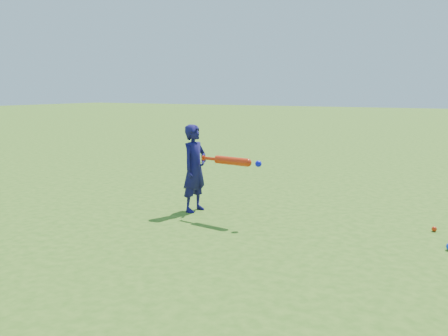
# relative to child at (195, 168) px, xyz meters

# --- Properties ---
(ground) EXTENTS (80.00, 80.00, 0.00)m
(ground) POSITION_rel_child_xyz_m (0.05, 0.47, -0.59)
(ground) COLOR #356217
(ground) RESTS_ON ground
(child) EXTENTS (0.32, 0.46, 1.19)m
(child) POSITION_rel_child_xyz_m (0.00, 0.00, 0.00)
(child) COLOR #14104D
(child) RESTS_ON ground
(ground_ball_red) EXTENTS (0.06, 0.06, 0.06)m
(ground_ball_red) POSITION_rel_child_xyz_m (3.00, 0.52, -0.56)
(ground_ball_red) COLOR red
(ground_ball_red) RESTS_ON ground
(bat_swing) EXTENTS (0.91, 0.20, 0.10)m
(bat_swing) POSITION_rel_child_xyz_m (0.69, -0.16, 0.17)
(bat_swing) COLOR red
(bat_swing) RESTS_ON ground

